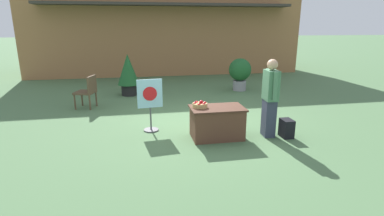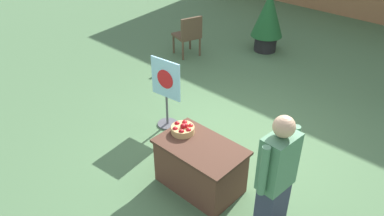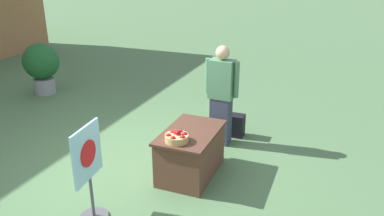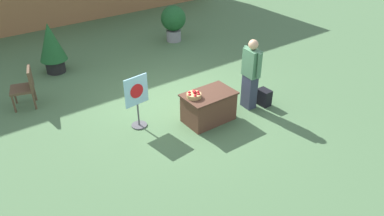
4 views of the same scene
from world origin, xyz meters
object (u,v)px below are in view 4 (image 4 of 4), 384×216
person_visitor (251,74)px  backpack (264,97)px  display_table (209,107)px  patio_chair (26,85)px  apple_basket (194,95)px  poster_board (137,100)px  potted_plant_near_right (51,45)px  potted_plant_far_left (173,21)px

person_visitor → backpack: bearing=160.8°
display_table → patio_chair: 4.52m
apple_basket → person_visitor: size_ratio=0.19×
poster_board → potted_plant_near_right: bearing=-177.7°
person_visitor → backpack: person_visitor is taller
apple_basket → potted_plant_far_left: 5.39m
backpack → potted_plant_near_right: potted_plant_near_right is taller
backpack → person_visitor: bearing=156.5°
poster_board → person_visitor: bearing=66.4°
apple_basket → poster_board: (-1.07, 0.69, -0.09)m
display_table → potted_plant_near_right: 5.16m
patio_chair → potted_plant_near_right: potted_plant_near_right is taller
display_table → apple_basket: (-0.38, 0.05, 0.42)m
backpack → poster_board: (-3.02, 1.00, 0.48)m
patio_chair → person_visitor: bearing=160.1°
poster_board → potted_plant_near_right: (-0.59, 3.97, 0.14)m
poster_board → patio_chair: 3.00m
display_table → potted_plant_far_left: size_ratio=0.96×
patio_chair → potted_plant_near_right: 1.97m
potted_plant_near_right → potted_plant_far_left: size_ratio=1.20×
display_table → apple_basket: apple_basket is taller
person_visitor → poster_board: person_visitor is taller
patio_chair → apple_basket: bearing=148.8°
person_visitor → poster_board: size_ratio=1.40×
poster_board → patio_chair: bearing=-149.9°
person_visitor → potted_plant_far_left: bearing=-97.3°
display_table → poster_board: poster_board is taller
apple_basket → poster_board: bearing=147.1°
apple_basket → poster_board: 1.27m
display_table → potted_plant_far_left: (2.20, 4.79, 0.37)m
person_visitor → potted_plant_far_left: person_visitor is taller
backpack → potted_plant_far_left: (0.62, 5.04, 0.52)m
potted_plant_far_left → apple_basket: bearing=-118.6°
poster_board → apple_basket: bearing=51.0°
potted_plant_far_left → patio_chair: bearing=-163.3°
person_visitor → backpack: 0.81m
poster_board → display_table: bearing=56.7°
backpack → apple_basket: bearing=171.0°
potted_plant_near_right → person_visitor: bearing=-56.1°
backpack → potted_plant_near_right: (-3.61, 4.97, 0.62)m
potted_plant_near_right → potted_plant_far_left: 4.23m
patio_chair → display_table: bearing=152.0°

